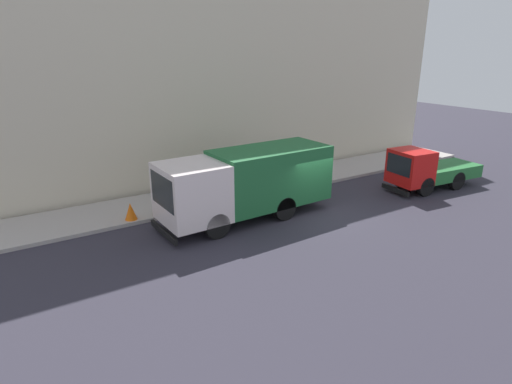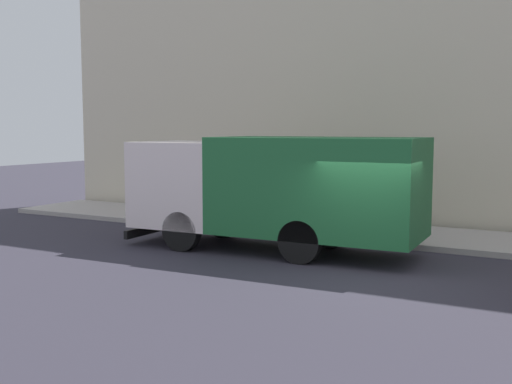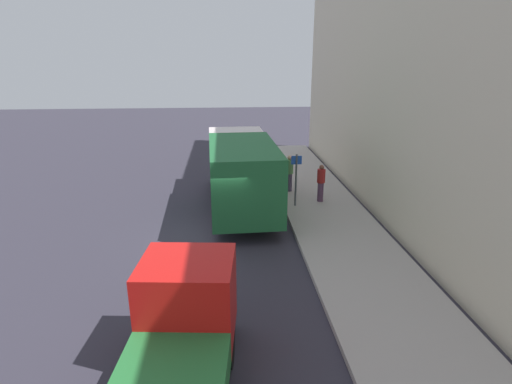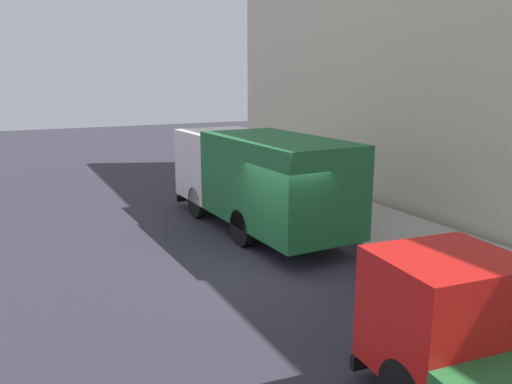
% 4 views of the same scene
% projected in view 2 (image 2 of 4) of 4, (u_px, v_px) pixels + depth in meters
% --- Properties ---
extents(ground, '(80.00, 80.00, 0.00)m').
position_uv_depth(ground, '(367.00, 272.00, 13.95)').
color(ground, '#302E39').
extents(sidewalk, '(3.36, 30.00, 0.16)m').
position_uv_depth(sidewalk, '(418.00, 237.00, 18.02)').
color(sidewalk, '#ADA5A0').
rests_on(sidewalk, ground).
extents(building_facade, '(0.50, 30.00, 12.83)m').
position_uv_depth(building_facade, '(441.00, 27.00, 19.27)').
color(building_facade, beige).
rests_on(building_facade, ground).
extents(large_utility_truck, '(2.82, 8.00, 3.03)m').
position_uv_depth(large_utility_truck, '(274.00, 186.00, 16.23)').
color(large_utility_truck, white).
rests_on(large_utility_truck, ground).
extents(pedestrian_walking, '(0.41, 0.41, 1.73)m').
position_uv_depth(pedestrian_walking, '(260.00, 198.00, 19.15)').
color(pedestrian_walking, '#463D54').
rests_on(pedestrian_walking, sidewalk).
extents(pedestrian_standing, '(0.49, 0.49, 1.65)m').
position_uv_depth(pedestrian_standing, '(320.00, 199.00, 19.42)').
color(pedestrian_standing, '#4F334D').
rests_on(pedestrian_standing, sidewalk).
extents(traffic_cone_orange, '(0.52, 0.52, 0.75)m').
position_uv_depth(traffic_cone_orange, '(181.00, 210.00, 20.45)').
color(traffic_cone_orange, orange).
rests_on(traffic_cone_orange, sidewalk).
extents(street_sign_post, '(0.44, 0.08, 2.25)m').
position_uv_depth(street_sign_post, '(319.00, 188.00, 18.10)').
color(street_sign_post, '#4C5156').
rests_on(street_sign_post, sidewalk).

